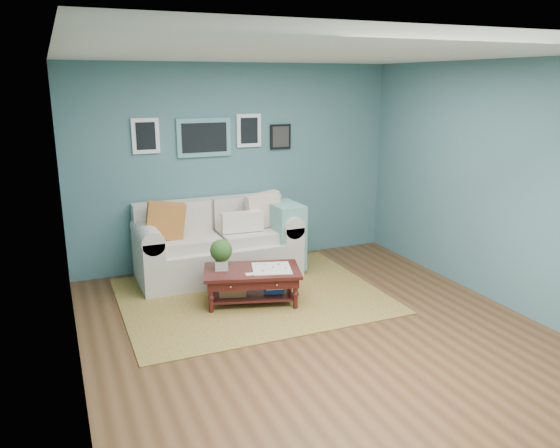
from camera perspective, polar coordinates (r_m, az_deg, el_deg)
room_shell at (r=5.23m, az=3.91°, el=2.48°), size 5.00×5.02×2.70m
area_rug at (r=6.51m, az=-3.00°, el=-7.48°), size 2.98×2.38×0.01m
loveseat at (r=7.11m, az=-5.91°, el=-1.91°), size 2.09×0.95×1.08m
coffee_table at (r=6.22m, az=-3.48°, el=-5.36°), size 1.21×0.90×0.75m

